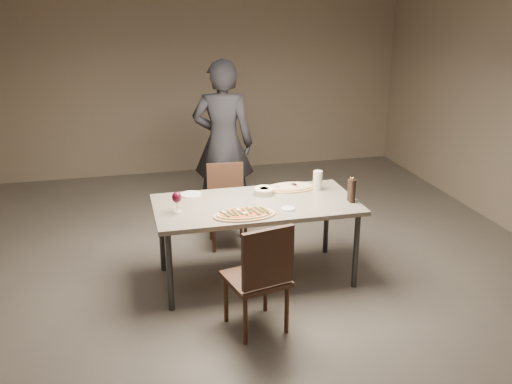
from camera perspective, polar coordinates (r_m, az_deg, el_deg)
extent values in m
plane|color=#5C574F|center=(5.37, 0.00, -8.58)|extent=(7.00, 7.00, 0.00)
plane|color=gray|center=(8.25, -5.99, 11.59)|extent=(6.00, 0.00, 6.00)
cube|color=gray|center=(5.06, 0.00, -1.28)|extent=(1.80, 0.90, 0.04)
cylinder|color=#333335|center=(4.76, -8.61, -7.88)|extent=(0.05, 0.05, 0.71)
cylinder|color=#333335|center=(5.14, 9.96, -5.81)|extent=(0.05, 0.05, 0.71)
cylinder|color=#333335|center=(5.43, -9.41, -4.35)|extent=(0.05, 0.05, 0.71)
cylinder|color=#333335|center=(5.76, 7.05, -2.78)|extent=(0.05, 0.05, 0.71)
ellipsoid|color=white|center=(4.73, -1.11, -2.05)|extent=(0.05, 0.05, 0.01)
ellipsoid|color=white|center=(4.75, -3.24, -1.97)|extent=(0.05, 0.05, 0.01)
ellipsoid|color=white|center=(4.80, -1.81, -1.74)|extent=(0.05, 0.05, 0.01)
cube|color=#1F3516|center=(4.72, -3.15, -2.19)|extent=(0.07, 0.15, 0.01)
cube|color=#1F3516|center=(4.73, -2.68, -2.09)|extent=(0.07, 0.15, 0.01)
cube|color=#1F3516|center=(4.74, -2.16, -2.06)|extent=(0.04, 0.15, 0.01)
cube|color=#1F3516|center=(4.76, -1.68, -1.98)|extent=(0.05, 0.15, 0.01)
cube|color=#1F3516|center=(4.74, -1.13, -2.02)|extent=(0.03, 0.15, 0.01)
cube|color=#1F3516|center=(4.78, -0.70, -1.86)|extent=(0.03, 0.15, 0.01)
cube|color=#1F3516|center=(4.75, -0.10, -1.97)|extent=(0.06, 0.15, 0.01)
cube|color=#1F3516|center=(4.79, 0.30, -1.79)|extent=(0.06, 0.15, 0.01)
cube|color=#1F3516|center=(4.79, 0.83, -1.80)|extent=(0.05, 0.15, 0.01)
cylinder|color=#D08385|center=(5.37, 2.12, 0.55)|extent=(0.06, 0.06, 0.00)
cylinder|color=#D08385|center=(5.39, 4.09, 0.60)|extent=(0.06, 0.06, 0.00)
cylinder|color=#D08385|center=(5.45, 3.59, 0.82)|extent=(0.06, 0.06, 0.00)
cylinder|color=#D08385|center=(5.44, 3.92, 0.79)|extent=(0.06, 0.06, 0.00)
cylinder|color=#D08385|center=(5.42, 3.83, 0.71)|extent=(0.06, 0.06, 0.00)
cylinder|color=beige|center=(5.25, 0.82, 0.07)|extent=(0.16, 0.16, 0.06)
torus|color=beige|center=(5.24, 0.82, 0.30)|extent=(0.19, 0.19, 0.03)
cube|color=olive|center=(5.25, 1.06, 0.23)|extent=(0.06, 0.05, 0.04)
cube|color=olive|center=(5.26, 0.84, 0.29)|extent=(0.04, 0.05, 0.04)
cube|color=olive|center=(5.25, 0.60, 0.24)|extent=(0.06, 0.05, 0.04)
cube|color=olive|center=(5.23, 0.67, 0.14)|extent=(0.06, 0.06, 0.04)
cube|color=olive|center=(5.23, 0.95, 0.14)|extent=(0.06, 0.06, 0.04)
cylinder|color=white|center=(4.91, 3.23, -1.67)|extent=(0.12, 0.12, 0.01)
cylinder|color=#9DA33C|center=(4.91, 3.23, -1.64)|extent=(0.08, 0.08, 0.00)
cylinder|color=black|center=(5.10, 9.62, -0.02)|extent=(0.05, 0.05, 0.19)
cylinder|color=black|center=(5.07, 9.69, 1.11)|extent=(0.06, 0.06, 0.02)
sphere|color=gold|center=(5.06, 9.71, 1.35)|extent=(0.02, 0.02, 0.02)
cylinder|color=black|center=(5.15, 9.41, 0.09)|extent=(0.05, 0.05, 0.18)
cylinder|color=black|center=(5.11, 9.48, 1.15)|extent=(0.06, 0.06, 0.02)
sphere|color=gold|center=(5.11, 9.49, 1.38)|extent=(0.02, 0.02, 0.02)
cylinder|color=silver|center=(5.39, 6.19, 1.16)|extent=(0.09, 0.09, 0.18)
cylinder|color=silver|center=(4.89, -7.87, -1.96)|extent=(0.07, 0.07, 0.01)
cylinder|color=silver|center=(4.87, -7.89, -1.46)|extent=(0.01, 0.01, 0.09)
ellipsoid|color=#490A1C|center=(4.85, -7.94, -0.53)|extent=(0.08, 0.08, 0.10)
cylinder|color=white|center=(5.27, -6.51, -0.24)|extent=(0.19, 0.19, 0.01)
cube|color=#3B2419|center=(4.45, -0.01, -8.69)|extent=(0.52, 0.52, 0.04)
cylinder|color=#3B2419|center=(4.36, -1.07, -12.75)|extent=(0.04, 0.04, 0.41)
cylinder|color=#3B2419|center=(4.50, 3.09, -11.64)|extent=(0.04, 0.04, 0.41)
cylinder|color=#3B2419|center=(4.64, -3.02, -10.64)|extent=(0.04, 0.04, 0.41)
cylinder|color=#3B2419|center=(4.77, 0.95, -9.68)|extent=(0.04, 0.04, 0.41)
cube|color=#3B2419|center=(4.17, 1.21, -6.61)|extent=(0.41, 0.13, 0.45)
cube|color=#3B2419|center=(5.88, -2.86, -1.82)|extent=(0.43, 0.43, 0.04)
cylinder|color=#3B2419|center=(6.13, -1.49, -2.95)|extent=(0.03, 0.03, 0.37)
cylinder|color=#3B2419|center=(6.10, -4.53, -3.13)|extent=(0.03, 0.03, 0.37)
cylinder|color=#3B2419|center=(5.83, -1.05, -4.16)|extent=(0.03, 0.03, 0.37)
cylinder|color=#3B2419|center=(5.80, -4.24, -4.36)|extent=(0.03, 0.03, 0.37)
cube|color=#3B2419|center=(5.97, -3.10, 0.99)|extent=(0.38, 0.07, 0.42)
imported|color=black|center=(6.35, -3.31, 4.90)|extent=(0.78, 0.63, 1.85)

